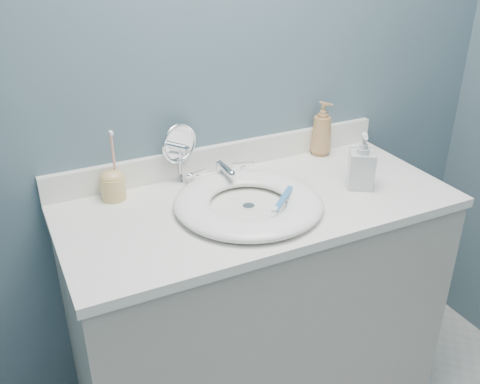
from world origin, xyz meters
TOP-DOWN VIEW (x-y plane):
  - back_wall at (0.00, 1.25)m, footprint 2.20×0.02m
  - vanity_cabinet at (0.00, 0.97)m, footprint 1.20×0.55m
  - countertop at (0.00, 0.97)m, footprint 1.22×0.57m
  - backsplash at (0.00, 1.24)m, footprint 1.22×0.02m
  - basin at (-0.05, 0.94)m, footprint 0.45×0.45m
  - drain at (-0.05, 0.94)m, footprint 0.04×0.04m
  - faucet at (-0.05, 1.14)m, footprint 0.25×0.13m
  - makeup_mirror at (-0.17, 1.21)m, footprint 0.13×0.08m
  - soap_bottle_amber at (0.38, 1.20)m, footprint 0.10×0.10m
  - soap_bottle_clear at (0.34, 0.92)m, footprint 0.11×0.11m
  - toothbrush_holder at (-0.40, 1.18)m, footprint 0.08×0.08m
  - toothbrush_lying at (0.02, 0.87)m, footprint 0.14×0.13m

SIDE VIEW (x-z plane):
  - vanity_cabinet at x=0.00m, z-range 0.00..0.85m
  - countertop at x=0.00m, z-range 0.85..0.88m
  - drain at x=-0.05m, z-range 0.88..0.89m
  - basin at x=-0.05m, z-range 0.88..0.92m
  - faucet at x=-0.05m, z-range 0.87..0.95m
  - toothbrush_lying at x=0.02m, z-range 0.92..0.93m
  - backsplash at x=0.00m, z-range 0.88..0.97m
  - toothbrush_holder at x=-0.40m, z-range 0.82..1.04m
  - soap_bottle_clear at x=0.34m, z-range 0.88..1.06m
  - soap_bottle_amber at x=0.38m, z-range 0.88..1.08m
  - makeup_mirror at x=-0.17m, z-range 0.89..1.09m
  - back_wall at x=0.00m, z-range 0.00..2.40m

